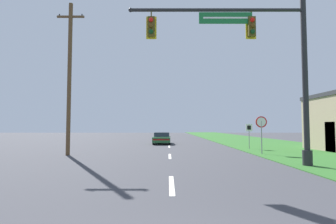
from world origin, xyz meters
The scene contains 7 objects.
grass_verge_right centered at (10.50, 30.00, 0.02)m, with size 10.00×110.00×0.04m.
road_center_line centered at (0.00, 22.00, 0.01)m, with size 0.16×34.80×0.01m.
signal_mast centered at (4.39, 9.92, 5.06)m, with size 8.65×0.47×8.30m.
car_ahead centered at (-0.78, 26.02, 0.60)m, with size 1.85×4.42×1.19m.
stop_sign centered at (6.17, 15.25, 1.86)m, with size 0.76×0.07×2.50m.
route_sign_post centered at (6.59, 19.29, 1.53)m, with size 0.55×0.06×2.03m.
utility_pole_near centered at (-6.60, 14.63, 5.19)m, with size 1.80×0.26×10.06m.
Camera 1 is at (-0.12, -2.39, 1.83)m, focal length 28.00 mm.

